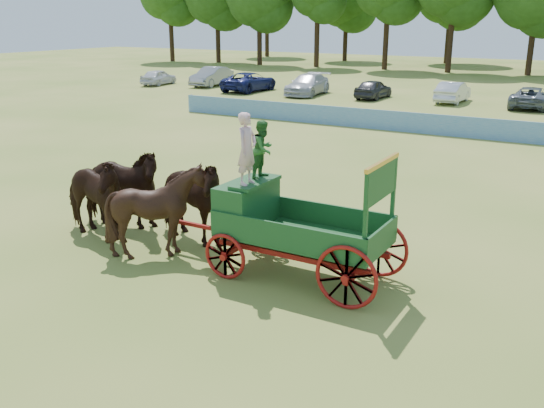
{
  "coord_description": "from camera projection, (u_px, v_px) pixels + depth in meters",
  "views": [
    {
      "loc": [
        9.97,
        -12.71,
        5.8
      ],
      "look_at": [
        2.69,
        -0.18,
        1.3
      ],
      "focal_mm": 40.0,
      "sensor_mm": 36.0,
      "label": 1
    }
  ],
  "objects": [
    {
      "name": "ground",
      "position": [
        193.0,
        232.0,
        17.0
      ],
      "size": [
        160.0,
        160.0,
        0.0
      ],
      "primitive_type": "plane",
      "color": "#A29849",
      "rests_on": "ground"
    },
    {
      "name": "horse_lead_left",
      "position": [
        91.0,
        197.0,
        16.2
      ],
      "size": [
        2.95,
        1.68,
        2.35
      ],
      "primitive_type": "imported",
      "rotation": [
        0.0,
        0.0,
        1.42
      ],
      "color": "black",
      "rests_on": "ground"
    },
    {
      "name": "horse_lead_right",
      "position": [
        120.0,
        187.0,
        17.1
      ],
      "size": [
        2.97,
        1.73,
        2.35
      ],
      "primitive_type": "imported",
      "rotation": [
        0.0,
        0.0,
        1.74
      ],
      "color": "black",
      "rests_on": "ground"
    },
    {
      "name": "parked_cars",
      "position": [
        350.0,
        87.0,
        45.47
      ],
      "size": [
        38.22,
        6.94,
        1.61
      ],
      "color": "silver",
      "rests_on": "ground"
    },
    {
      "name": "horse_wheel_left",
      "position": [
        160.0,
        211.0,
        15.04
      ],
      "size": [
        2.2,
        1.97,
        2.36
      ],
      "primitive_type": "imported",
      "rotation": [
        0.0,
        0.0,
        1.54
      ],
      "color": "black",
      "rests_on": "ground"
    },
    {
      "name": "horse_wheel_right",
      "position": [
        188.0,
        200.0,
        15.95
      ],
      "size": [
        2.97,
        1.74,
        2.35
      ],
      "primitive_type": "imported",
      "rotation": [
        0.0,
        0.0,
        1.39
      ],
      "color": "black",
      "rests_on": "ground"
    },
    {
      "name": "sponsor_banner",
      "position": [
        384.0,
        120.0,
        32.19
      ],
      "size": [
        26.0,
        0.08,
        1.05
      ],
      "primitive_type": "cube",
      "color": "#1F6BAB",
      "rests_on": "ground"
    },
    {
      "name": "farm_dray",
      "position": [
        275.0,
        208.0,
        13.95
      ],
      "size": [
        6.0,
        2.0,
        3.79
      ],
      "color": "maroon",
      "rests_on": "ground"
    }
  ]
}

